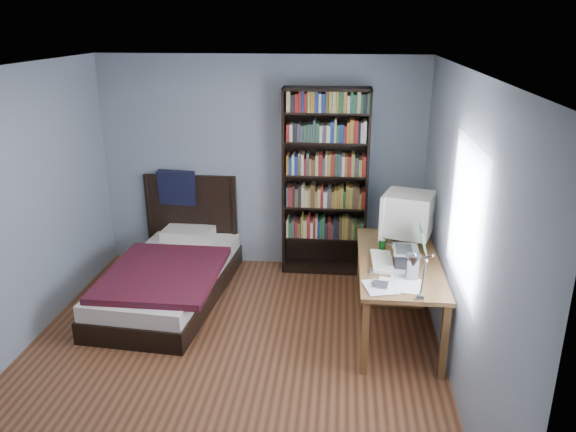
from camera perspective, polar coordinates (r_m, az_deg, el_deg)
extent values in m
plane|color=#522B18|center=(5.22, -5.88, -13.96)|extent=(4.20, 4.20, 0.00)
plane|color=white|center=(4.38, -7.03, 14.53)|extent=(4.20, 4.20, 0.00)
cube|color=gray|center=(6.63, -2.72, 5.30)|extent=(3.80, 0.04, 2.50)
cube|color=gray|center=(2.86, -15.28, -15.70)|extent=(3.80, 0.04, 2.50)
cube|color=gray|center=(5.37, -26.66, -0.20)|extent=(0.04, 4.20, 2.50)
cube|color=gray|center=(4.66, 17.14, -1.75)|extent=(0.04, 4.20, 2.50)
cube|color=white|center=(4.45, 17.59, -0.03)|extent=(0.01, 1.14, 1.14)
cube|color=white|center=(4.45, 17.51, -0.03)|extent=(0.01, 1.00, 1.00)
cube|color=brown|center=(5.37, 11.20, -4.60)|extent=(0.75, 1.64, 0.04)
cube|color=brown|center=(4.84, 7.80, -12.16)|extent=(0.06, 0.06, 0.69)
cube|color=brown|center=(4.91, 15.57, -12.22)|extent=(0.06, 0.06, 0.69)
cube|color=brown|center=(6.20, 7.37, -4.73)|extent=(0.06, 0.06, 0.69)
cube|color=brown|center=(6.26, 13.34, -4.88)|extent=(0.06, 0.06, 0.69)
cube|color=brown|center=(6.07, 10.49, -5.47)|extent=(0.69, 0.40, 0.68)
cube|color=#BCB69C|center=(5.77, 11.63, -2.52)|extent=(0.35, 0.32, 0.03)
cylinder|color=#BCB69C|center=(5.75, 11.67, -2.07)|extent=(0.11, 0.11, 0.07)
cube|color=#BCB69C|center=(5.68, 12.16, 0.21)|extent=(0.54, 0.53, 0.42)
cube|color=beige|center=(5.65, 9.94, 0.28)|extent=(0.16, 0.43, 0.44)
cube|color=#3A92D3|center=(5.65, 9.78, 0.29)|extent=(0.10, 0.32, 0.29)
cube|color=#2D2D30|center=(5.25, 11.84, -4.17)|extent=(0.21, 0.24, 0.14)
cube|color=#B0B0B4|center=(5.22, 11.90, -3.39)|extent=(0.24, 0.31, 0.02)
cube|color=#2D2D30|center=(5.22, 11.69, -3.27)|extent=(0.15, 0.24, 0.00)
cube|color=#B0B0B4|center=(5.20, 13.54, -2.26)|extent=(0.08, 0.30, 0.21)
cube|color=#0CBF26|center=(5.20, 13.42, -2.26)|extent=(0.06, 0.25, 0.17)
cube|color=#99999E|center=(4.67, 13.28, -8.04)|extent=(0.06, 0.05, 0.04)
cylinder|color=#99999E|center=(4.54, 13.55, -6.19)|extent=(0.02, 0.13, 0.36)
cylinder|color=#99999E|center=(4.25, 13.28, -4.18)|extent=(0.15, 0.29, 0.18)
cone|color=#99999E|center=(4.10, 12.65, -4.47)|extent=(0.11, 0.11, 0.09)
cube|color=beige|center=(5.26, 9.52, -4.59)|extent=(0.20, 0.49, 0.05)
cube|color=gray|center=(4.98, 12.54, -5.20)|extent=(0.11, 0.11, 0.19)
cylinder|color=#073713|center=(5.53, 9.54, -2.95)|extent=(0.06, 0.06, 0.11)
ellipsoid|color=silver|center=(5.61, 10.78, -3.11)|extent=(0.06, 0.10, 0.03)
cube|color=#B0B0B4|center=(5.07, 8.65, -5.56)|extent=(0.06, 0.11, 0.02)
cube|color=gray|center=(4.88, 8.86, -6.62)|extent=(0.07, 0.10, 0.02)
cube|color=gray|center=(4.82, 9.36, -6.96)|extent=(0.14, 0.14, 0.03)
cube|color=black|center=(6.49, -0.38, 3.46)|extent=(0.03, 0.30, 2.16)
cube|color=black|center=(6.46, 7.98, 3.20)|extent=(0.03, 0.30, 2.16)
cube|color=black|center=(6.25, 4.01, 12.78)|extent=(0.97, 0.30, 0.03)
cube|color=black|center=(6.82, 3.60, -5.18)|extent=(0.97, 0.30, 0.06)
cube|color=black|center=(6.59, 3.84, 3.67)|extent=(0.97, 0.02, 2.16)
cube|color=olive|center=(6.43, 3.79, 3.55)|extent=(0.89, 0.22, 1.96)
cube|color=black|center=(6.25, -11.90, -7.18)|extent=(1.23, 2.20, 0.22)
cube|color=silver|center=(6.17, -12.02, -5.60)|extent=(1.18, 2.14, 0.16)
cube|color=maroon|center=(5.89, -12.57, -5.72)|extent=(1.13, 1.39, 0.07)
cube|color=silver|center=(6.83, -10.11, -1.78)|extent=(0.61, 0.42, 0.12)
cube|color=black|center=(6.97, -9.74, -0.27)|extent=(1.12, 0.05, 1.10)
cylinder|color=black|center=(7.11, -13.91, -0.18)|extent=(0.06, 0.06, 1.10)
cylinder|color=black|center=(6.83, -5.49, -0.47)|extent=(0.06, 0.06, 1.10)
cube|color=black|center=(6.86, -11.20, 2.84)|extent=(0.46, 0.20, 0.43)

